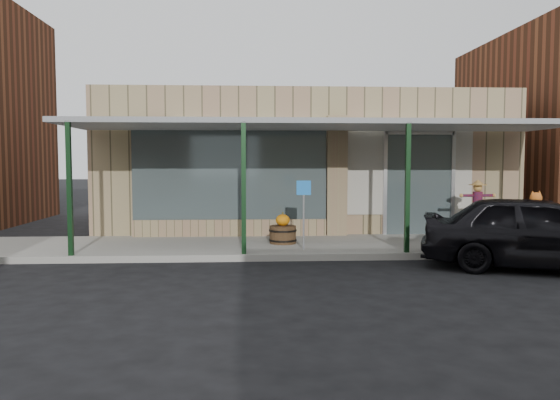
{
  "coord_description": "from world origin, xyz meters",
  "views": [
    {
      "loc": [
        -1.67,
        -9.66,
        2.15
      ],
      "look_at": [
        -0.99,
        2.6,
        1.29
      ],
      "focal_mm": 35.0,
      "sensor_mm": 36.0,
      "label": 1
    }
  ],
  "objects": [
    {
      "name": "ground",
      "position": [
        0.0,
        0.0,
        0.0
      ],
      "size": [
        120.0,
        120.0,
        0.0
      ],
      "primitive_type": "plane",
      "color": "black",
      "rests_on": "ground"
    },
    {
      "name": "barrel_scarecrow",
      "position": [
        4.08,
        3.77,
        0.68
      ],
      "size": [
        0.94,
        0.72,
        1.56
      ],
      "rotation": [
        0.0,
        0.0,
        0.22
      ],
      "color": "#452F1B",
      "rests_on": "sidewalk"
    },
    {
      "name": "barrel_pumpkin",
      "position": [
        -0.86,
        3.63,
        0.42
      ],
      "size": [
        0.85,
        0.85,
        0.77
      ],
      "rotation": [
        0.0,
        0.0,
        -0.4
      ],
      "color": "#452F1B",
      "rests_on": "sidewalk"
    },
    {
      "name": "sidewalk",
      "position": [
        0.0,
        3.6,
        0.07
      ],
      "size": [
        40.0,
        3.2,
        0.15
      ],
      "primitive_type": "cube",
      "color": "gray",
      "rests_on": "ground"
    },
    {
      "name": "block_buildings_near",
      "position": [
        2.01,
        9.2,
        3.77
      ],
      "size": [
        61.0,
        8.0,
        8.0
      ],
      "color": "brown",
      "rests_on": "ground"
    },
    {
      "name": "awning",
      "position": [
        0.0,
        3.56,
        3.01
      ],
      "size": [
        12.0,
        3.0,
        3.04
      ],
      "color": "gray",
      "rests_on": "ground"
    },
    {
      "name": "handicap_sign",
      "position": [
        -0.44,
        2.69,
        1.17
      ],
      "size": [
        0.33,
        0.05,
        1.58
      ],
      "rotation": [
        0.0,
        0.0,
        -0.1
      ],
      "color": "gray",
      "rests_on": "sidewalk"
    },
    {
      "name": "parked_sedan",
      "position": [
        4.04,
        0.8,
        0.76
      ],
      "size": [
        4.8,
        3.24,
        1.54
      ],
      "rotation": [
        0.0,
        0.0,
        1.21
      ],
      "color": "black",
      "rests_on": "ground"
    },
    {
      "name": "storefront",
      "position": [
        -0.0,
        8.16,
        2.09
      ],
      "size": [
        12.0,
        6.25,
        4.2
      ],
      "color": "#8F7F57",
      "rests_on": "ground"
    }
  ]
}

